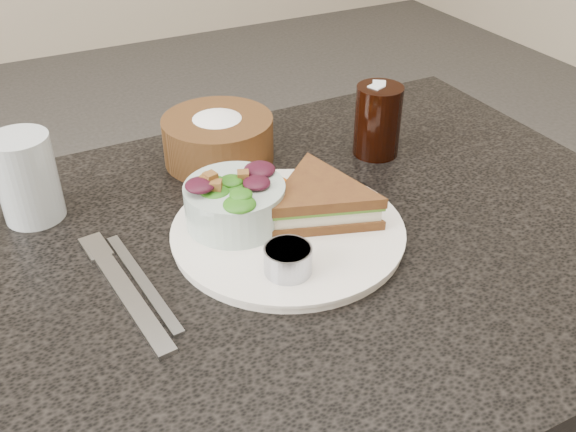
% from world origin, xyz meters
% --- Properties ---
extents(dinner_plate, '(0.28, 0.28, 0.01)m').
position_xyz_m(dinner_plate, '(0.01, 0.01, 0.76)').
color(dinner_plate, white).
rests_on(dinner_plate, dining_table).
extents(sandwich, '(0.22, 0.22, 0.05)m').
position_xyz_m(sandwich, '(0.06, 0.01, 0.79)').
color(sandwich, '#573416').
rests_on(sandwich, dinner_plate).
extents(salad_bowl, '(0.15, 0.15, 0.07)m').
position_xyz_m(salad_bowl, '(-0.04, 0.05, 0.80)').
color(salad_bowl, '#A6BCB2').
rests_on(salad_bowl, dinner_plate).
extents(dressing_ramekin, '(0.07, 0.07, 0.03)m').
position_xyz_m(dressing_ramekin, '(-0.03, -0.07, 0.78)').
color(dressing_ramekin, '#A2A6B2').
rests_on(dressing_ramekin, dinner_plate).
extents(orange_wedge, '(0.08, 0.08, 0.03)m').
position_xyz_m(orange_wedge, '(0.03, 0.09, 0.78)').
color(orange_wedge, '#F06704').
rests_on(orange_wedge, dinner_plate).
extents(fork, '(0.04, 0.21, 0.01)m').
position_xyz_m(fork, '(-0.20, -0.01, 0.75)').
color(fork, '#B7B7B7').
rests_on(fork, dining_table).
extents(knife, '(0.03, 0.20, 0.00)m').
position_xyz_m(knife, '(-0.18, 0.00, 0.75)').
color(knife, '#A7ABAF').
rests_on(knife, dining_table).
extents(bread_basket, '(0.21, 0.21, 0.09)m').
position_xyz_m(bread_basket, '(0.01, 0.23, 0.80)').
color(bread_basket, '#50321A').
rests_on(bread_basket, dining_table).
extents(cola_glass, '(0.09, 0.09, 0.12)m').
position_xyz_m(cola_glass, '(0.23, 0.14, 0.81)').
color(cola_glass, black).
rests_on(cola_glass, dining_table).
extents(water_glass, '(0.09, 0.09, 0.11)m').
position_xyz_m(water_glass, '(-0.26, 0.20, 0.81)').
color(water_glass, '#B3BDC3').
rests_on(water_glass, dining_table).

